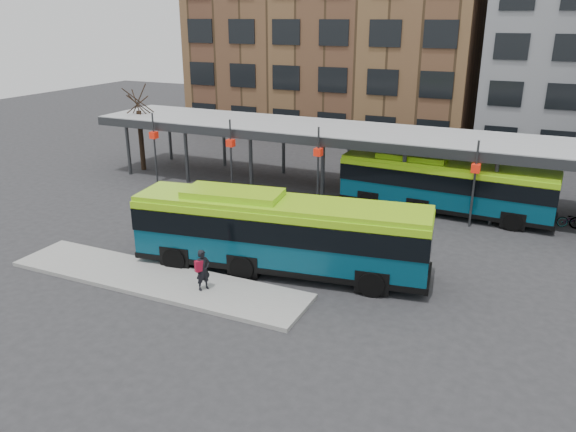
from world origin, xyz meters
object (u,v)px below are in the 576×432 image
object	(u,v)px
bus_rear	(444,184)
pedestrian	(203,270)
bus_front	(279,231)
tree	(141,138)

from	to	relation	value
bus_rear	pedestrian	distance (m)	16.19
bus_front	pedestrian	world-z (taller)	bus_front
tree	bus_front	world-z (taller)	tree
bus_front	bus_rear	xyz separation A→B (m)	(5.30, 11.16, -0.16)
bus_rear	pedestrian	bearing A→B (deg)	-113.43
bus_rear	pedestrian	xyz separation A→B (m)	(-7.17, -14.50, -0.66)
bus_front	pedestrian	distance (m)	3.92
bus_front	pedestrian	size ratio (longest dim) A/B	7.66
bus_front	pedestrian	bearing A→B (deg)	-127.55
tree	bus_front	size ratio (longest dim) A/B	0.42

